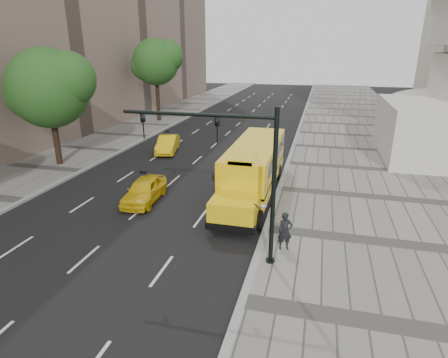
% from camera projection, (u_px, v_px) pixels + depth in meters
% --- Properties ---
extents(ground, '(140.00, 140.00, 0.00)m').
position_uv_depth(ground, '(188.00, 182.00, 24.55)').
color(ground, black).
rests_on(ground, ground).
extents(sidewalk_museum, '(12.00, 140.00, 0.15)m').
position_uv_depth(sidewalk_museum, '(383.00, 199.00, 21.70)').
color(sidewalk_museum, gray).
rests_on(sidewalk_museum, ground).
extents(sidewalk_far, '(6.00, 140.00, 0.15)m').
position_uv_depth(sidewalk_far, '(44.00, 168.00, 27.12)').
color(sidewalk_far, gray).
rests_on(sidewalk_far, ground).
extents(curb_museum, '(0.30, 140.00, 0.15)m').
position_uv_depth(curb_museum, '(279.00, 189.00, 23.11)').
color(curb_museum, gray).
rests_on(curb_museum, ground).
extents(curb_far, '(0.30, 140.00, 0.15)m').
position_uv_depth(curb_far, '(81.00, 172.00, 26.41)').
color(curb_far, gray).
rests_on(curb_far, ground).
extents(tree_b, '(6.26, 5.56, 8.45)m').
position_uv_depth(tree_b, '(50.00, 87.00, 26.09)').
color(tree_b, black).
rests_on(tree_b, ground).
extents(tree_c, '(5.86, 5.20, 9.40)m').
position_uv_depth(tree_c, '(156.00, 62.00, 42.30)').
color(tree_c, black).
rests_on(tree_c, ground).
extents(school_bus, '(2.96, 11.56, 3.19)m').
position_uv_depth(school_bus, '(254.00, 164.00, 22.32)').
color(school_bus, yellow).
rests_on(school_bus, ground).
extents(taxi_near, '(1.89, 4.14, 1.38)m').
position_uv_depth(taxi_near, '(144.00, 190.00, 21.29)').
color(taxi_near, yellow).
rests_on(taxi_near, ground).
extents(taxi_far, '(2.36, 4.42, 1.38)m').
position_uv_depth(taxi_far, '(168.00, 144.00, 31.38)').
color(taxi_far, yellow).
rests_on(taxi_far, ground).
extents(pedestrian, '(0.70, 0.57, 1.68)m').
position_uv_depth(pedestrian, '(285.00, 231.00, 15.89)').
color(pedestrian, black).
rests_on(pedestrian, sidewalk_museum).
extents(traffic_signal, '(6.18, 0.36, 6.40)m').
position_uv_depth(traffic_signal, '(238.00, 166.00, 14.22)').
color(traffic_signal, black).
rests_on(traffic_signal, ground).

